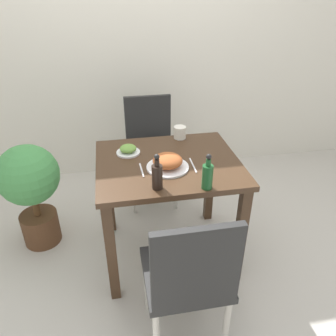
# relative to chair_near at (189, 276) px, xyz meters

# --- Properties ---
(ground_plane) EXTENTS (16.00, 16.00, 0.00)m
(ground_plane) POSITION_rel_chair_near_xyz_m (0.03, 0.71, -0.52)
(ground_plane) COLOR #B7B2A8
(wall_back) EXTENTS (8.00, 0.05, 2.60)m
(wall_back) POSITION_rel_chair_near_xyz_m (0.03, 2.04, 0.78)
(wall_back) COLOR beige
(wall_back) RESTS_ON ground_plane
(dining_table) EXTENTS (0.90, 0.76, 0.77)m
(dining_table) POSITION_rel_chair_near_xyz_m (0.03, 0.71, 0.11)
(dining_table) COLOR #3D2819
(dining_table) RESTS_ON ground_plane
(chair_near) EXTENTS (0.42, 0.42, 0.92)m
(chair_near) POSITION_rel_chair_near_xyz_m (0.00, 0.00, 0.00)
(chair_near) COLOR black
(chair_near) RESTS_ON ground_plane
(chair_far) EXTENTS (0.42, 0.42, 0.92)m
(chair_far) POSITION_rel_chair_near_xyz_m (0.01, 1.48, 0.00)
(chair_far) COLOR black
(chair_far) RESTS_ON ground_plane
(food_plate) EXTENTS (0.26, 0.26, 0.09)m
(food_plate) POSITION_rel_chair_near_xyz_m (0.01, 0.63, 0.28)
(food_plate) COLOR white
(food_plate) RESTS_ON dining_table
(side_plate) EXTENTS (0.16, 0.16, 0.06)m
(side_plate) POSITION_rel_chair_near_xyz_m (-0.21, 0.87, 0.27)
(side_plate) COLOR white
(side_plate) RESTS_ON dining_table
(drink_cup) EXTENTS (0.09, 0.09, 0.09)m
(drink_cup) POSITION_rel_chair_near_xyz_m (0.18, 1.04, 0.29)
(drink_cup) COLOR silver
(drink_cup) RESTS_ON dining_table
(sauce_bottle) EXTENTS (0.06, 0.06, 0.21)m
(sauce_bottle) POSITION_rel_chair_near_xyz_m (-0.08, 0.42, 0.32)
(sauce_bottle) COLOR black
(sauce_bottle) RESTS_ON dining_table
(condiment_bottle) EXTENTS (0.06, 0.06, 0.21)m
(condiment_bottle) POSITION_rel_chair_near_xyz_m (0.18, 0.38, 0.32)
(condiment_bottle) COLOR #194C23
(condiment_bottle) RESTS_ON dining_table
(fork_utensil) EXTENTS (0.01, 0.16, 0.00)m
(fork_utensil) POSITION_rel_chair_near_xyz_m (-0.15, 0.63, 0.25)
(fork_utensil) COLOR silver
(fork_utensil) RESTS_ON dining_table
(spoon_utensil) EXTENTS (0.01, 0.18, 0.00)m
(spoon_utensil) POSITION_rel_chair_near_xyz_m (0.17, 0.63, 0.25)
(spoon_utensil) COLOR silver
(spoon_utensil) RESTS_ON dining_table
(potted_plant_left) EXTENTS (0.43, 0.43, 0.81)m
(potted_plant_left) POSITION_rel_chair_near_xyz_m (-0.90, 1.01, -0.02)
(potted_plant_left) COLOR #51331E
(potted_plant_left) RESTS_ON ground_plane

